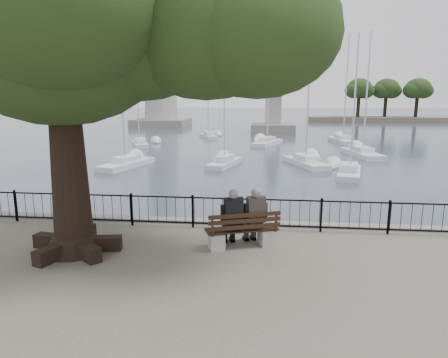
# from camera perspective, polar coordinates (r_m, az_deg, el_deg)

# --- Properties ---
(harbor) EXTENTS (260.00, 260.00, 1.20)m
(harbor) POSITION_cam_1_polar(r_m,az_deg,el_deg) (13.38, 0.24, -8.42)
(harbor) COLOR slate
(harbor) RESTS_ON ground
(railing) EXTENTS (22.06, 0.06, 1.00)m
(railing) POSITION_cam_1_polar(r_m,az_deg,el_deg) (12.58, -0.00, -4.65)
(railing) COLOR black
(railing) RESTS_ON ground
(bench) EXTENTS (2.09, 1.24, 1.06)m
(bench) POSITION_cam_1_polar(r_m,az_deg,el_deg) (11.11, 2.63, -7.91)
(bench) COLOR gray
(bench) RESTS_ON ground
(person_left) EXTENTS (0.68, 0.92, 1.68)m
(person_left) POSITION_cam_1_polar(r_m,az_deg,el_deg) (11.02, 1.14, -5.86)
(person_left) COLOR black
(person_left) RESTS_ON ground
(person_right) EXTENTS (0.68, 0.92, 1.68)m
(person_right) POSITION_cam_1_polar(r_m,az_deg,el_deg) (11.19, 4.30, -5.62)
(person_right) COLOR black
(person_right) RESTS_ON ground
(tree) EXTENTS (11.02, 7.69, 9.00)m
(tree) POSITION_cam_1_polar(r_m,az_deg,el_deg) (10.87, -18.20, 20.80)
(tree) COLOR black
(tree) RESTS_ON ground
(lighthouse) EXTENTS (9.42, 9.42, 29.01)m
(lighthouse) POSITION_cam_1_polar(r_m,az_deg,el_deg) (74.42, -9.17, 16.85)
(lighthouse) COLOR slate
(lighthouse) RESTS_ON ground
(lion_monument) EXTENTS (6.27, 6.27, 9.18)m
(lion_monument) POSITION_cam_1_polar(r_m,az_deg,el_deg) (59.51, 7.03, 8.79)
(lion_monument) COLOR slate
(lion_monument) RESTS_ON ground
(sailboat_a) EXTENTS (2.90, 5.76, 9.60)m
(sailboat_a) POSITION_cam_1_polar(r_m,az_deg,el_deg) (30.56, -13.74, 2.20)
(sailboat_a) COLOR silver
(sailboat_a) RESTS_ON ground
(sailboat_b) EXTENTS (2.42, 4.99, 9.97)m
(sailboat_b) POSITION_cam_1_polar(r_m,az_deg,el_deg) (30.31, 0.09, 2.50)
(sailboat_b) COLOR silver
(sailboat_b) RESTS_ON ground
(sailboat_c) EXTENTS (2.42, 5.12, 9.12)m
(sailboat_c) POSITION_cam_1_polar(r_m,az_deg,el_deg) (27.66, 17.47, 1.05)
(sailboat_c) COLOR silver
(sailboat_c) RESTS_ON ground
(sailboat_d) EXTENTS (2.76, 6.33, 10.79)m
(sailboat_d) POSITION_cam_1_polar(r_m,az_deg,el_deg) (37.31, 19.09, 3.56)
(sailboat_d) COLOR silver
(sailboat_d) RESTS_ON ground
(sailboat_e) EXTENTS (3.06, 4.85, 11.39)m
(sailboat_e) POSITION_cam_1_polar(r_m,az_deg,el_deg) (44.01, -11.88, 5.13)
(sailboat_e) COLOR silver
(sailboat_e) RESTS_ON ground
(sailboat_f) EXTENTS (3.51, 6.04, 11.96)m
(sailboat_f) POSITION_cam_1_polar(r_m,az_deg,el_deg) (44.18, 6.20, 5.31)
(sailboat_f) COLOR silver
(sailboat_f) RESTS_ON ground
(sailboat_g) EXTENTS (2.53, 6.30, 12.31)m
(sailboat_g) POSITION_cam_1_polar(r_m,az_deg,el_deg) (48.18, 16.57, 5.41)
(sailboat_g) COLOR silver
(sailboat_g) RESTS_ON ground
(sailboat_h) EXTENTS (3.02, 4.76, 11.01)m
(sailboat_h) POSITION_cam_1_polar(r_m,az_deg,el_deg) (52.16, -2.23, 6.32)
(sailboat_h) COLOR silver
(sailboat_h) RESTS_ON ground
(sailboat_i) EXTENTS (3.36, 5.70, 11.75)m
(sailboat_i) POSITION_cam_1_polar(r_m,az_deg,el_deg) (31.02, 11.55, 2.53)
(sailboat_i) COLOR silver
(sailboat_i) RESTS_ON ground
(far_shore) EXTENTS (30.00, 8.60, 9.18)m
(far_shore) POSITION_cam_1_polar(r_m,az_deg,el_deg) (92.21, 21.89, 10.04)
(far_shore) COLOR #584F45
(far_shore) RESTS_ON ground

